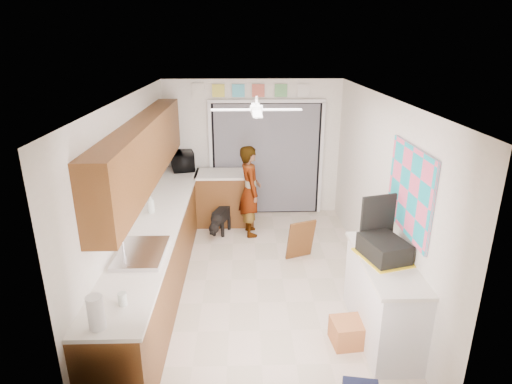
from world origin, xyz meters
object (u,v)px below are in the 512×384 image
object	(u,v)px
cardboard_box	(352,332)
man	(250,191)
microwave	(183,161)
suitcase	(384,249)
paper_towel_roll	(96,312)
dog	(222,219)
soap_bottle	(151,203)

from	to	relation	value
cardboard_box	man	bearing A→B (deg)	110.54
microwave	suitcase	size ratio (longest dim) A/B	1.11
microwave	paper_towel_roll	distance (m)	4.50
microwave	suitcase	xyz separation A→B (m)	(2.58, -3.40, -0.05)
suitcase	dog	distance (m)	3.38
soap_bottle	cardboard_box	bearing A→B (deg)	-32.59
suitcase	cardboard_box	size ratio (longest dim) A/B	1.16
paper_towel_roll	dog	distance (m)	3.98
cardboard_box	man	distance (m)	3.11
man	suitcase	bearing A→B (deg)	-162.31
suitcase	cardboard_box	bearing A→B (deg)	-164.39
suitcase	microwave	bearing A→B (deg)	111.23
soap_bottle	cardboard_box	size ratio (longest dim) A/B	0.60
suitcase	man	xyz separation A→B (m)	(-1.39, 2.65, -0.28)
soap_bottle	microwave	bearing A→B (deg)	85.51
soap_bottle	dog	world-z (taller)	soap_bottle
microwave	dog	size ratio (longest dim) A/B	0.91
soap_bottle	dog	size ratio (longest dim) A/B	0.42
suitcase	dog	size ratio (longest dim) A/B	0.82
soap_bottle	suitcase	world-z (taller)	soap_bottle
soap_bottle	man	distance (m)	1.90
soap_bottle	man	size ratio (longest dim) A/B	0.17
suitcase	dog	world-z (taller)	suitcase
paper_towel_roll	microwave	bearing A→B (deg)	88.66
microwave	dog	xyz separation A→B (m)	(0.70, -0.70, -0.85)
microwave	cardboard_box	distance (m)	4.35
microwave	cardboard_box	bearing A→B (deg)	-161.90
man	dog	bearing A→B (deg)	74.69
microwave	dog	bearing A→B (deg)	-148.94
paper_towel_roll	dog	xyz separation A→B (m)	(0.81, 3.80, -0.84)
paper_towel_roll	suitcase	world-z (taller)	paper_towel_roll
suitcase	man	distance (m)	3.00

